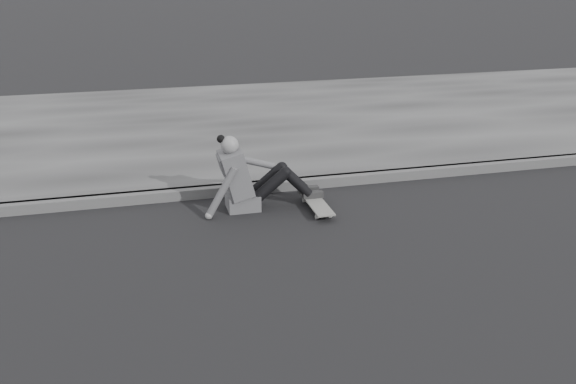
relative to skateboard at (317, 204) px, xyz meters
The scene contains 4 objects.
curb 2.29m from the skateboard, 18.55° to the left, with size 24.00×0.16×0.12m, color #4D4D4D.
sidewalk 4.33m from the skateboard, 59.92° to the left, with size 24.00×6.00×0.12m, color #3D3D3D.
skateboard is the anchor object (origin of this frame).
seated_woman 0.83m from the skateboard, 161.47° to the left, with size 1.38×0.46×0.88m.
Camera 1 is at (-4.15, -4.58, 2.76)m, focal length 40.00 mm.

